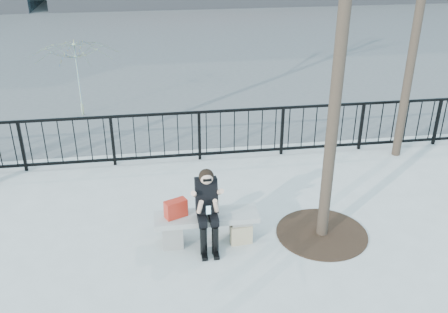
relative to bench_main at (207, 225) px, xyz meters
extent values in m
plane|color=#9C9D98|center=(0.00, 0.00, -0.30)|extent=(120.00, 120.00, 0.00)
cube|color=#474747|center=(0.00, 15.00, -0.30)|extent=(60.00, 23.00, 0.01)
cube|color=black|center=(0.00, 3.00, 0.78)|extent=(14.00, 0.05, 0.05)
cube|color=black|center=(0.00, 3.00, -0.18)|extent=(14.00, 0.05, 0.05)
cylinder|color=black|center=(1.90, -0.10, -0.29)|extent=(1.50, 1.50, 0.02)
cube|color=slate|center=(-0.55, 0.00, -0.10)|extent=(0.32, 0.38, 0.40)
cube|color=slate|center=(0.55, 0.00, -0.10)|extent=(0.32, 0.38, 0.40)
cube|color=gray|center=(0.00, 0.00, 0.14)|extent=(1.65, 0.46, 0.09)
cube|color=#B22415|center=(-0.48, 0.02, 0.33)|extent=(0.38, 0.29, 0.29)
cube|color=#C2B089|center=(0.54, -0.15, -0.14)|extent=(0.36, 0.16, 0.33)
imported|color=gold|center=(-2.58, 6.01, 0.70)|extent=(2.42, 2.46, 2.01)
camera|label=1|loc=(-0.71, -6.65, 4.45)|focal=40.00mm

